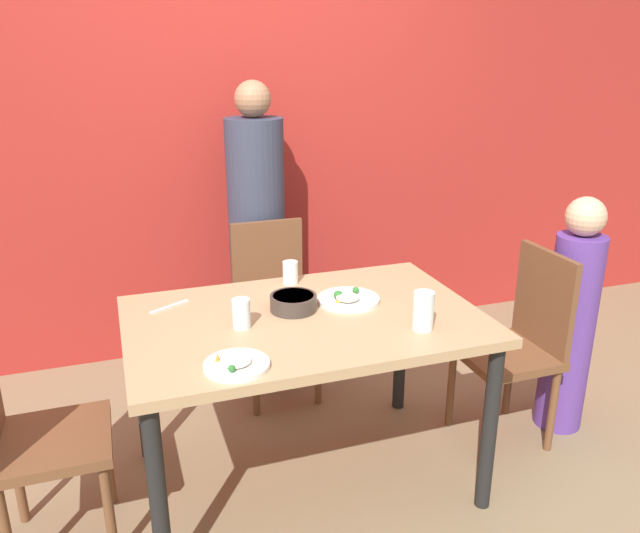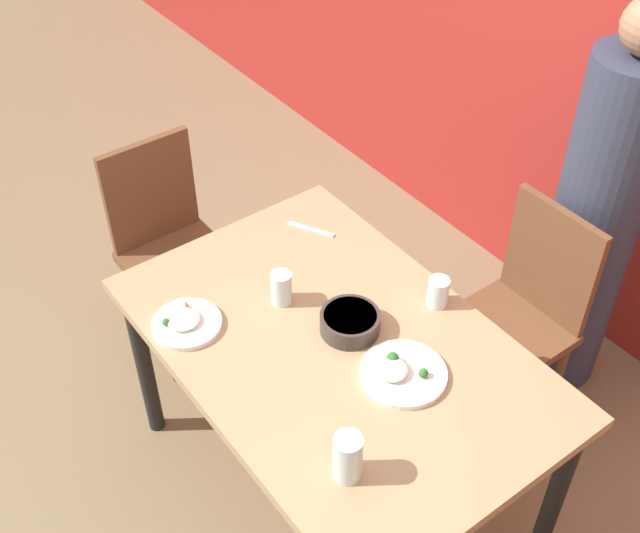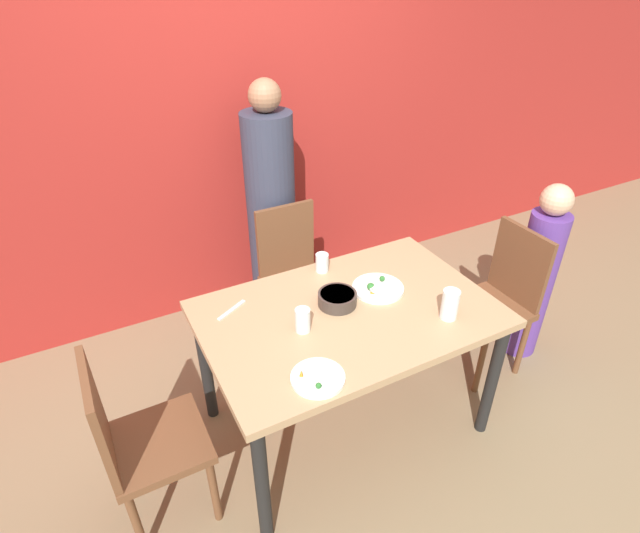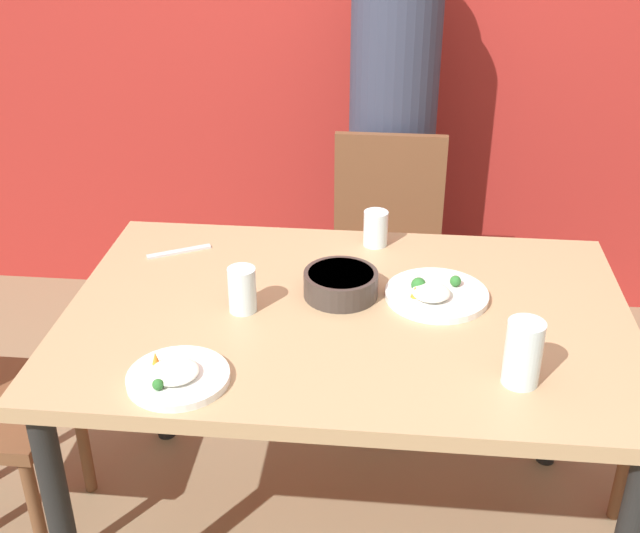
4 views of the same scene
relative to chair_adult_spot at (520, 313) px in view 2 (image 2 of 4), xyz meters
name	(u,v)px [view 2 (image 2 of 4)]	position (x,y,z in m)	size (l,w,h in m)	color
ground_plane	(333,485)	(-0.08, -0.79, -0.49)	(10.00, 10.00, 0.00)	#847051
dining_table	(336,363)	(-0.08, -0.79, 0.19)	(1.38, 0.90, 0.77)	tan
chair_adult_spot	(520,313)	(0.00, 0.00, 0.00)	(0.40, 0.40, 0.91)	brown
chair_empty_left	(170,243)	(-1.11, -0.84, 0.00)	(0.40, 0.40, 0.91)	brown
person_adult	(594,225)	(0.00, 0.33, 0.25)	(0.31, 0.31, 1.61)	#33384C
bowl_curry	(350,322)	(-0.11, -0.72, 0.31)	(0.19, 0.19, 0.06)	#3D332D
plate_rice_adult	(401,372)	(0.13, -0.72, 0.29)	(0.26, 0.26, 0.06)	white
plate_rice_child	(186,323)	(-0.42, -1.12, 0.29)	(0.22, 0.22, 0.05)	white
glass_water_tall	(281,288)	(-0.34, -0.82, 0.33)	(0.07, 0.07, 0.11)	silver
glass_water_short	(438,292)	(-0.03, -0.42, 0.32)	(0.07, 0.07, 0.10)	silver
glass_water_center	(348,457)	(0.30, -1.05, 0.35)	(0.08, 0.08, 0.15)	silver
fork_steel	(311,229)	(-0.57, -0.53, 0.28)	(0.17, 0.10, 0.01)	silver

